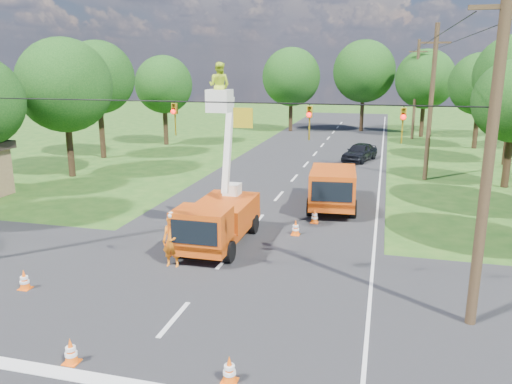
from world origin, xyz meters
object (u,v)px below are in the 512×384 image
(distant_car, at_px, (360,152))
(traffic_cone_3, at_px, (314,216))
(tree_left_d, at_px, (64,86))
(traffic_cone_4, at_px, (24,280))
(pole_right_far, at_px, (416,89))
(tree_far_a, at_px, (291,77))
(tree_right_e, at_px, (481,84))
(tree_left_f, at_px, (164,85))
(pole_right_near, at_px, (490,152))
(tree_left_e, at_px, (98,78))
(bucket_truck, at_px, (218,208))
(traffic_cone_1, at_px, (229,370))
(second_truck, at_px, (333,186))
(traffic_cone_2, at_px, (296,228))
(traffic_cone_0, at_px, (71,351))
(pole_right_mid, at_px, (431,102))
(ground_worker, at_px, (172,242))
(tree_far_b, at_px, (364,71))
(tree_far_c, at_px, (425,79))

(distant_car, xyz_separation_m, traffic_cone_3, (-1.18, -17.25, -0.37))
(traffic_cone_3, relative_size, tree_left_d, 0.08)
(traffic_cone_4, relative_size, pole_right_far, 0.07)
(tree_far_a, bearing_deg, tree_right_e, -23.05)
(distant_car, xyz_separation_m, tree_left_f, (-18.68, 4.26, 4.96))
(pole_right_near, distance_m, tree_left_e, 33.56)
(bucket_truck, xyz_separation_m, tree_far_a, (-4.23, 38.60, 4.55))
(bucket_truck, height_order, traffic_cone_1, bucket_truck)
(second_truck, bearing_deg, traffic_cone_2, -107.49)
(distant_car, distance_m, tree_left_d, 22.38)
(traffic_cone_0, xyz_separation_m, pole_right_mid, (10.11, 24.73, 4.75))
(ground_worker, bearing_deg, tree_far_b, 79.17)
(ground_worker, bearing_deg, tree_left_e, 122.18)
(traffic_cone_4, height_order, tree_far_c, tree_far_c)
(tree_right_e, height_order, tree_far_b, tree_far_b)
(pole_right_mid, relative_size, tree_far_c, 1.09)
(tree_right_e, bearing_deg, tree_far_a, 156.95)
(second_truck, distance_m, tree_left_f, 26.26)
(second_truck, distance_m, tree_far_c, 31.57)
(tree_left_d, bearing_deg, traffic_cone_3, -20.18)
(pole_right_far, bearing_deg, traffic_cone_2, -100.76)
(pole_right_far, distance_m, tree_left_d, 34.33)
(tree_left_d, relative_size, tree_far_c, 1.01)
(traffic_cone_2, relative_size, tree_far_a, 0.07)
(tree_right_e, bearing_deg, traffic_cone_4, -118.28)
(bucket_truck, relative_size, traffic_cone_2, 10.59)
(distant_car, distance_m, tree_far_a, 20.17)
(pole_right_mid, bearing_deg, traffic_cone_0, -112.23)
(distant_car, bearing_deg, tree_far_c, 89.32)
(second_truck, height_order, tree_far_c, tree_far_c)
(tree_far_c, bearing_deg, second_truck, -101.60)
(pole_right_far, bearing_deg, pole_right_near, -90.00)
(tree_left_d, bearing_deg, traffic_cone_2, -26.32)
(tree_right_e, bearing_deg, tree_far_c, 121.56)
(tree_far_b, height_order, tree_far_c, tree_far_b)
(second_truck, bearing_deg, tree_far_a, 99.65)
(traffic_cone_2, relative_size, pole_right_far, 0.07)
(second_truck, height_order, tree_left_d, tree_left_d)
(second_truck, xyz_separation_m, distant_car, (0.65, 14.29, -0.46))
(bucket_truck, relative_size, tree_far_a, 0.79)
(tree_left_d, xyz_separation_m, tree_left_f, (0.20, 15.00, -0.44))
(traffic_cone_0, xyz_separation_m, tree_far_a, (-3.39, 47.73, 5.83))
(traffic_cone_4, height_order, pole_right_near, pole_right_near)
(second_truck, distance_m, tree_right_e, 26.22)
(tree_left_d, relative_size, tree_right_e, 1.07)
(traffic_cone_2, xyz_separation_m, pole_right_near, (6.36, -6.52, 4.75))
(distant_car, xyz_separation_m, pole_right_near, (4.62, -25.74, 4.38))
(bucket_truck, relative_size, tree_far_b, 0.73)
(traffic_cone_4, distance_m, tree_far_b, 47.56)
(traffic_cone_0, relative_size, tree_far_b, 0.07)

